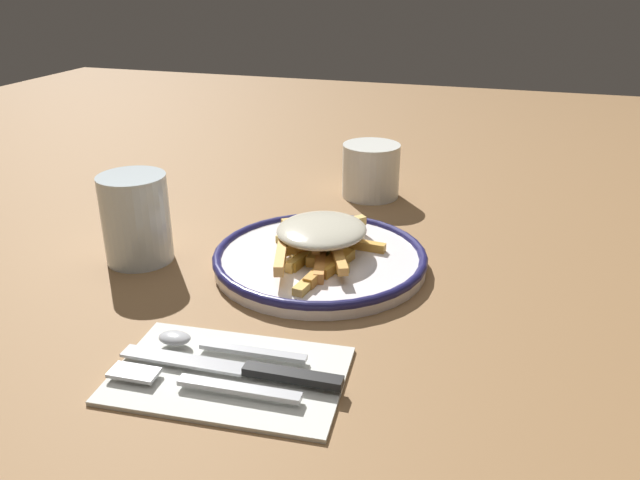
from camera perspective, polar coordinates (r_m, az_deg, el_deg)
The scene contains 9 objects.
ground_plane at distance 0.77m, azimuth 0.00°, elevation -2.43°, with size 2.60×2.60×0.00m, color olive.
plate at distance 0.77m, azimuth 0.00°, elevation -1.68°, with size 0.26×0.26×0.02m.
fries_heap at distance 0.76m, azimuth -0.06°, elevation 0.11°, with size 0.20×0.14×0.04m.
napkin at distance 0.58m, azimuth -8.26°, elevation -11.88°, with size 0.13×0.21×0.01m, color silver.
fork at distance 0.56m, azimuth -10.71°, elevation -12.68°, with size 0.03×0.18×0.01m.
knife at distance 0.57m, azimuth -6.52°, elevation -11.63°, with size 0.02×0.21×0.01m.
spoon at distance 0.61m, azimuth -10.27°, elevation -9.26°, with size 0.02×0.15×0.01m.
water_glass at distance 0.80m, azimuth -16.40°, elevation 1.89°, with size 0.08×0.08×0.11m, color silver.
coffee_mug at distance 1.00m, azimuth 4.91°, elevation 6.32°, with size 0.12×0.09×0.08m.
Camera 1 is at (-0.66, -0.21, 0.34)m, focal length 35.16 mm.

